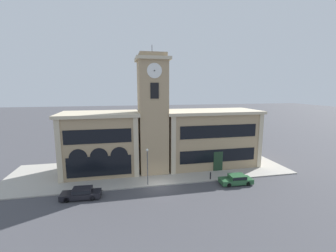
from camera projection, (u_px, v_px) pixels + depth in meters
name	position (u px, v px, depth m)	size (l,w,h in m)	color
ground_plane	(159.00, 186.00, 30.05)	(300.00, 300.00, 0.00)	#424247
sidewalk_kerb	(153.00, 169.00, 36.11)	(43.00, 12.58, 0.15)	#A39E93
clock_tower	(153.00, 115.00, 34.04)	(4.90, 4.90, 19.17)	tan
town_hall_left_wing	(101.00, 143.00, 34.46)	(11.72, 7.72, 9.38)	tan
town_hall_right_wing	(210.00, 138.00, 38.11)	(15.80, 7.72, 9.37)	tan
parked_car_near	(81.00, 193.00, 26.60)	(4.63, 1.92, 1.30)	black
parked_car_mid	(236.00, 179.00, 30.69)	(4.46, 2.06, 1.30)	#285633
street_lamp	(147.00, 161.00, 29.72)	(0.36, 0.36, 4.98)	#4C4C51
bollard	(210.00, 176.00, 31.96)	(0.18, 0.18, 1.06)	black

